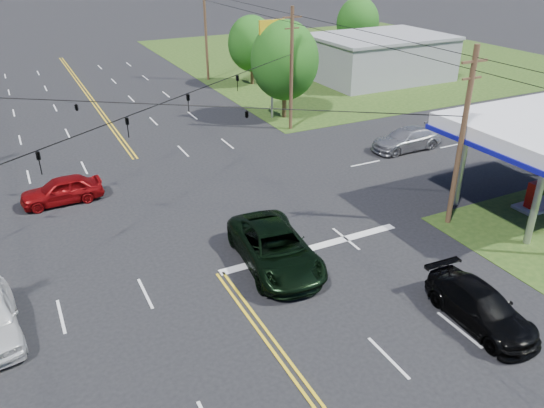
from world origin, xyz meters
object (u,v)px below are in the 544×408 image
tree_far_r (358,23)px  tree_right_b (252,44)px  pole_ne (291,68)px  pole_right_far (206,31)px  suv_black (481,307)px  pickup_dkgreen (275,248)px  pole_se (462,137)px  tree_right_a (285,61)px  retail_ne (379,59)px

tree_far_r → tree_right_b: bearing=-161.1°
pole_ne → pole_right_far: bearing=90.0°
pole_right_far → tree_far_r: bearing=5.4°
tree_right_b → suv_black: tree_right_b is taller
tree_right_b → pickup_dkgreen: tree_right_b is taller
tree_right_b → suv_black: size_ratio=1.37×
pole_ne → pole_right_far: pole_right_far is taller
pole_se → pickup_dkgreen: pole_se is taller
pickup_dkgreen → suv_black: 9.21m
tree_right_a → suv_black: tree_right_a is taller
pole_ne → pickup_dkgreen: bearing=-120.6°
pole_se → suv_black: size_ratio=1.84×
pole_ne → tree_far_r: (21.00, 21.00, -0.37)m
pole_ne → suv_black: pole_ne is taller
retail_ne → pickup_dkgreen: bearing=-133.8°
pole_ne → tree_right_b: size_ratio=1.34×
tree_right_b → pole_se: bearing=-96.1°
tree_right_b → tree_far_r: (17.50, 6.00, 0.33)m
pole_se → tree_right_b: 33.19m
pole_se → tree_right_b: (3.50, 33.00, -0.70)m
pole_right_far → tree_far_r: (21.00, 2.00, -0.62)m
pole_se → tree_far_r: (21.00, 39.00, -0.37)m
pole_right_far → pickup_dkgreen: 38.18m
pole_ne → tree_far_r: bearing=45.0°
pole_se → tree_far_r: bearing=61.7°
tree_right_a → pole_se: bearing=-92.7°
tree_far_r → pole_right_far: bearing=-174.6°
retail_ne → suv_black: bearing=-121.4°
tree_right_a → retail_ne: bearing=26.6°
pole_right_far → tree_right_b: (3.50, -4.00, -0.95)m
pole_se → pickup_dkgreen: size_ratio=1.43×
pole_right_far → pickup_dkgreen: size_ratio=1.50×
retail_ne → pole_right_far: size_ratio=1.40×
pickup_dkgreen → pole_right_far: bearing=80.2°
pole_ne → pickup_dkgreen: (-10.37, -17.50, -3.99)m
tree_far_r → suv_black: bearing=-119.5°
pole_right_far → tree_right_a: bearing=-86.4°
pole_ne → pickup_dkgreen: size_ratio=1.43×
pickup_dkgreen → tree_far_r: bearing=56.9°
pole_ne → tree_right_a: pole_ne is taller
retail_ne → tree_right_b: size_ratio=1.98×
retail_ne → pole_ne: pole_ne is taller
tree_right_a → tree_far_r: tree_right_a is taller
retail_ne → pole_ne: size_ratio=1.47×
pole_ne → tree_right_a: bearing=71.6°
retail_ne → tree_right_a: bearing=-153.4°
tree_right_a → tree_far_r: 26.91m
pole_se → pole_right_far: pole_right_far is taller
tree_right_a → pole_ne: bearing=-108.4°
suv_black → tree_right_b: bearing=81.1°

